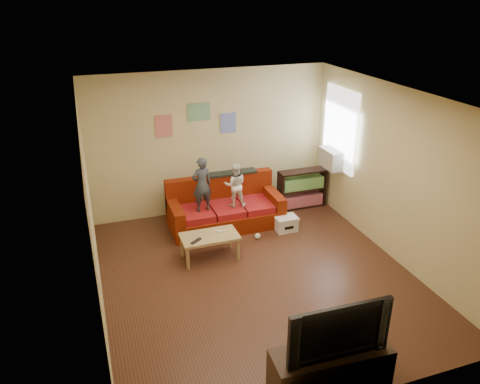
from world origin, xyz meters
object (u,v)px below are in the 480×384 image
object	(u,v)px
child_a	(202,185)
bookshelf	(302,190)
child_b	(235,185)
tv_stand	(330,368)
sofa	(225,209)
television	(334,326)
file_box	(286,223)
coffee_table	(210,239)

from	to	relation	value
child_a	bookshelf	size ratio (longest dim) A/B	1.03
child_a	child_b	distance (m)	0.61
child_a	tv_stand	xyz separation A→B (m)	(0.39, -3.86, -0.67)
sofa	child_b	size ratio (longest dim) A/B	2.53
television	file_box	bearing A→B (deg)	74.89
child_b	bookshelf	xyz separation A→B (m)	(1.51, 0.40, -0.49)
child_a	bookshelf	world-z (taller)	child_a
child_b	file_box	size ratio (longest dim) A/B	2.05
sofa	child_b	bearing A→B (deg)	-48.82
child_a	tv_stand	world-z (taller)	child_a
bookshelf	television	bearing A→B (deg)	-112.00
coffee_table	television	world-z (taller)	television
bookshelf	file_box	xyz separation A→B (m)	(-0.70, -0.83, -0.20)
sofa	child_b	world-z (taller)	child_b
child_b	bookshelf	distance (m)	1.64
child_a	file_box	world-z (taller)	child_a
child_b	television	xyz separation A→B (m)	(-0.21, -3.86, -0.01)
sofa	tv_stand	world-z (taller)	sofa
child_b	tv_stand	distance (m)	3.91
sofa	bookshelf	bearing A→B (deg)	8.05
child_b	bookshelf	world-z (taller)	child_b
sofa	coffee_table	size ratio (longest dim) A/B	2.22
tv_stand	coffee_table	bearing A→B (deg)	102.61
child_a	television	size ratio (longest dim) A/B	0.87
bookshelf	tv_stand	bearing A→B (deg)	-112.00
coffee_table	file_box	xyz separation A→B (m)	(1.53, 0.46, -0.21)
file_box	child_b	bearing A→B (deg)	152.03
child_b	television	world-z (taller)	child_b
sofa	bookshelf	world-z (taller)	sofa
file_box	sofa	bearing A→B (deg)	147.98
sofa	child_b	distance (m)	0.57
file_box	bookshelf	bearing A→B (deg)	49.91
sofa	child_a	bearing A→B (deg)	-159.50
child_b	sofa	bearing A→B (deg)	-34.94
sofa	bookshelf	distance (m)	1.68
sofa	tv_stand	size ratio (longest dim) A/B	1.55
sofa	television	distance (m)	4.06
sofa	bookshelf	size ratio (longest dim) A/B	2.13
file_box	television	xyz separation A→B (m)	(-1.02, -3.43, 0.68)
bookshelf	tv_stand	distance (m)	4.60
tv_stand	television	bearing A→B (deg)	0.00
child_a	tv_stand	distance (m)	3.94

